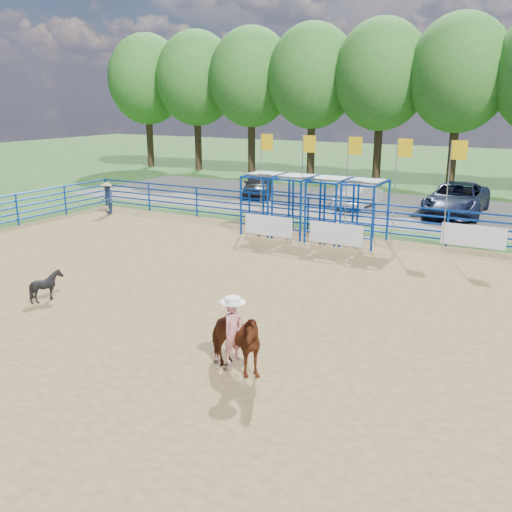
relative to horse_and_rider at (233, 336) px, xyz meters
name	(u,v)px	position (x,y,z in m)	size (l,w,h in m)	color
ground	(257,313)	(-1.27, 3.33, -0.86)	(120.00, 120.00, 0.00)	#386127
arena_dirt	(257,313)	(-1.27, 3.33, -0.85)	(30.00, 20.00, 0.02)	olive
gravel_strip	(415,210)	(-1.27, 20.33, -0.85)	(40.00, 10.00, 0.01)	#67645B
horse_and_rider	(233,336)	(0.00, 0.00, 0.00)	(1.88, 1.23, 2.38)	#622B13
calf	(47,286)	(-7.03, 1.18, -0.39)	(0.72, 0.81, 0.89)	black
spectator_cowboy	(107,199)	(-14.56, 11.65, -0.05)	(0.91, 0.92, 1.56)	navy
car_a	(259,184)	(-10.64, 20.29, -0.15)	(1.65, 4.10, 1.40)	black
car_b	(359,195)	(-4.20, 19.83, -0.18)	(1.41, 4.04, 1.33)	#989BA0
car_c	(456,199)	(0.80, 20.14, -0.05)	(2.65, 5.75, 1.60)	#141B34
perimeter_fence	(257,287)	(-1.27, 3.33, -0.11)	(30.10, 20.10, 1.50)	#062F96
chute_assembly	(321,209)	(-3.17, 12.17, 0.40)	(19.32, 2.41, 4.20)	#062F96
treeline	(460,67)	(-1.27, 29.33, 6.67)	(56.40, 6.40, 11.24)	#3F2B19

